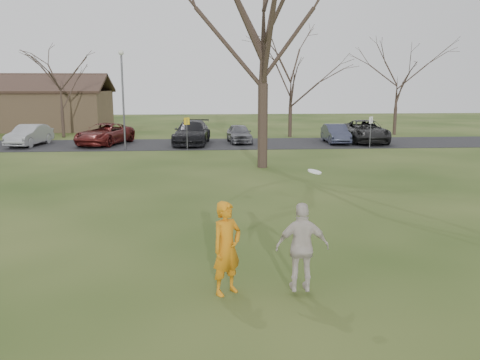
# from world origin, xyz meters

# --- Properties ---
(ground) EXTENTS (120.00, 120.00, 0.00)m
(ground) POSITION_xyz_m (0.00, 0.00, 0.00)
(ground) COLOR #1E380F
(ground) RESTS_ON ground
(parking_strip) EXTENTS (62.00, 6.50, 0.04)m
(parking_strip) POSITION_xyz_m (0.00, 25.00, 0.02)
(parking_strip) COLOR black
(parking_strip) RESTS_ON ground
(player_defender) EXTENTS (0.83, 0.79, 1.92)m
(player_defender) POSITION_xyz_m (-0.60, -0.35, 0.96)
(player_defender) COLOR #C87410
(player_defender) RESTS_ON ground
(car_1) EXTENTS (2.17, 4.50, 1.42)m
(car_1) POSITION_xyz_m (-12.76, 24.88, 0.75)
(car_1) COLOR #95969A
(car_1) RESTS_ON parking_strip
(car_2) EXTENTS (3.89, 5.71, 1.45)m
(car_2) POSITION_xyz_m (-7.77, 25.10, 0.77)
(car_2) COLOR #541513
(car_2) RESTS_ON parking_strip
(car_3) EXTENTS (2.83, 5.73, 1.60)m
(car_3) POSITION_xyz_m (-1.74, 24.89, 0.84)
(car_3) COLOR black
(car_3) RESTS_ON parking_strip
(car_4) EXTENTS (1.78, 3.94, 1.31)m
(car_4) POSITION_xyz_m (1.62, 25.51, 0.70)
(car_4) COLOR slate
(car_4) RESTS_ON parking_strip
(car_5) EXTENTS (1.55, 4.06, 1.32)m
(car_5) POSITION_xyz_m (8.43, 24.74, 0.70)
(car_5) COLOR #2E3245
(car_5) RESTS_ON parking_strip
(car_6) EXTENTS (3.10, 5.87, 1.57)m
(car_6) POSITION_xyz_m (10.70, 25.07, 0.83)
(car_6) COLOR black
(car_6) RESTS_ON parking_strip
(catching_play) EXTENTS (1.08, 0.51, 2.45)m
(catching_play) POSITION_xyz_m (0.88, -0.58, 1.02)
(catching_play) COLOR beige
(catching_play) RESTS_ON ground
(lamp_post) EXTENTS (0.34, 0.34, 6.27)m
(lamp_post) POSITION_xyz_m (-6.00, 22.50, 3.97)
(lamp_post) COLOR #47474C
(lamp_post) RESTS_ON ground
(sign_yellow) EXTENTS (0.35, 0.35, 2.08)m
(sign_yellow) POSITION_xyz_m (-2.00, 22.00, 1.45)
(sign_yellow) COLOR #47474C
(sign_yellow) RESTS_ON ground
(sign_white) EXTENTS (0.35, 0.35, 2.08)m
(sign_white) POSITION_xyz_m (10.00, 22.00, 1.45)
(sign_white) COLOR #47474C
(sign_white) RESTS_ON ground
(big_tree) EXTENTS (9.00, 9.00, 14.00)m
(big_tree) POSITION_xyz_m (2.00, 15.00, 7.00)
(big_tree) COLOR #352821
(big_tree) RESTS_ON ground
(small_tree_row) EXTENTS (55.00, 5.90, 8.50)m
(small_tree_row) POSITION_xyz_m (4.38, 30.06, 3.89)
(small_tree_row) COLOR #352821
(small_tree_row) RESTS_ON ground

